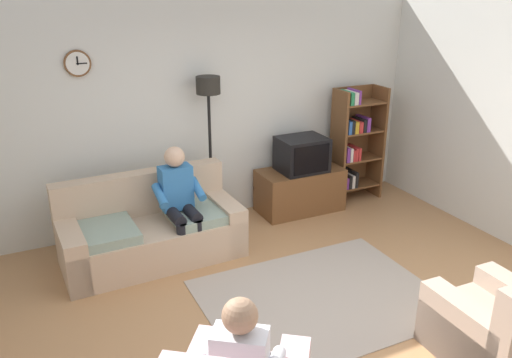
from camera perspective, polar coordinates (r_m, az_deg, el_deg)
name	(u,v)px	position (r m, az deg, el deg)	size (l,w,h in m)	color
ground_plane	(320,325)	(4.80, 7.07, -15.69)	(12.00, 12.00, 0.00)	#B27F51
back_wall_assembly	(209,113)	(6.43, -5.20, 7.31)	(6.20, 0.17, 2.70)	silver
couch	(151,232)	(5.76, -11.50, -5.70)	(1.93, 0.95, 0.90)	tan
tv_stand	(300,190)	(6.85, 4.84, -1.22)	(1.10, 0.56, 0.57)	brown
tv	(302,154)	(6.65, 5.08, 2.74)	(0.60, 0.49, 0.44)	black
bookshelf	(354,143)	(7.19, 10.74, 3.96)	(0.68, 0.36, 1.55)	brown
floor_lamp	(209,111)	(6.08, -5.21, 7.49)	(0.28, 0.28, 1.85)	black
armchair_near_bookshelf	(497,329)	(4.65, 25.03, -14.72)	(0.82, 0.90, 0.90)	tan
area_rug	(321,298)	(5.14, 7.14, -12.90)	(2.20, 1.70, 0.01)	#AD9E8E
person_on_couch	(180,198)	(5.57, -8.41, -2.05)	(0.52, 0.55, 1.24)	#3372B2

